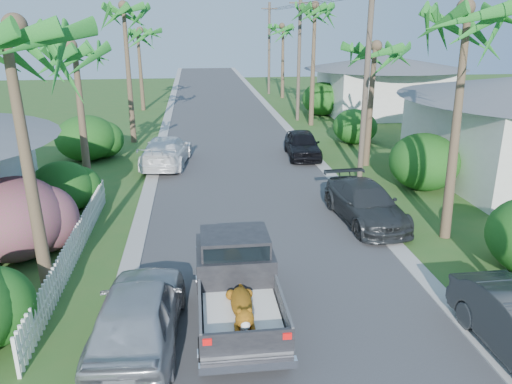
{
  "coord_description": "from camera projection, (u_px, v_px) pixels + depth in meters",
  "views": [
    {
      "loc": [
        -2.14,
        -9.16,
        7.05
      ],
      "look_at": [
        -0.12,
        7.35,
        1.4
      ],
      "focal_mm": 35.0,
      "sensor_mm": 36.0,
      "label": 1
    }
  ],
  "objects": [
    {
      "name": "shrub_r_b",
      "position": [
        424.0,
        162.0,
        21.96
      ],
      "size": [
        3.0,
        3.3,
        2.5
      ],
      "primitive_type": "ellipsoid",
      "color": "#184614",
      "rests_on": "ground"
    },
    {
      "name": "road",
      "position": [
        227.0,
        130.0,
        34.62
      ],
      "size": [
        8.0,
        100.0,
        0.02
      ],
      "primitive_type": "cube",
      "color": "#38383A",
      "rests_on": "ground"
    },
    {
      "name": "shrub_r_d",
      "position": [
        322.0,
        99.0,
        39.82
      ],
      "size": [
        3.2,
        3.52,
        2.6
      ],
      "primitive_type": "ellipsoid",
      "color": "#184614",
      "rests_on": "ground"
    },
    {
      "name": "palm_r_d",
      "position": [
        283.0,
        26.0,
        47.3
      ],
      "size": [
        4.4,
        4.4,
        8.0
      ],
      "color": "brown",
      "rests_on": "ground"
    },
    {
      "name": "palm_l_b",
      "position": [
        74.0,
        47.0,
        19.64
      ],
      "size": [
        4.4,
        4.4,
        7.4
      ],
      "color": "brown",
      "rests_on": "ground"
    },
    {
      "name": "shrub_l_b",
      "position": [
        16.0,
        219.0,
        15.45
      ],
      "size": [
        3.0,
        3.3,
        2.6
      ],
      "primitive_type": "ellipsoid",
      "color": "#B51972",
      "rests_on": "ground"
    },
    {
      "name": "ground",
      "position": [
        301.0,
        356.0,
        11.13
      ],
      "size": [
        120.0,
        120.0,
        0.0
      ],
      "primitive_type": "plane",
      "color": "#2F5B22",
      "rests_on": "ground"
    },
    {
      "name": "picket_fence",
      "position": [
        75.0,
        246.0,
        15.44
      ],
      "size": [
        0.1,
        11.0,
        1.0
      ],
      "primitive_type": "cube",
      "color": "white",
      "rests_on": "ground"
    },
    {
      "name": "parked_car_rf",
      "position": [
        302.0,
        144.0,
        27.37
      ],
      "size": [
        1.98,
        4.34,
        1.45
      ],
      "primitive_type": "imported",
      "rotation": [
        0.0,
        0.0,
        -0.06
      ],
      "color": "black",
      "rests_on": "ground"
    },
    {
      "name": "utility_pole_c",
      "position": [
        299.0,
        58.0,
        36.6
      ],
      "size": [
        1.6,
        0.26,
        9.0
      ],
      "color": "brown",
      "rests_on": "ground"
    },
    {
      "name": "shrub_l_c",
      "position": [
        62.0,
        187.0,
        19.35
      ],
      "size": [
        2.4,
        2.64,
        2.0
      ],
      "primitive_type": "ellipsoid",
      "color": "#184614",
      "rests_on": "ground"
    },
    {
      "name": "curb_left",
      "position": [
        164.0,
        131.0,
        34.11
      ],
      "size": [
        0.6,
        100.0,
        0.06
      ],
      "primitive_type": "cube",
      "color": "#A5A39E",
      "rests_on": "ground"
    },
    {
      "name": "palm_r_c",
      "position": [
        315.0,
        6.0,
        33.66
      ],
      "size": [
        4.4,
        4.4,
        9.4
      ],
      "color": "brown",
      "rests_on": "ground"
    },
    {
      "name": "parked_car_ln",
      "position": [
        138.0,
        314.0,
        11.29
      ],
      "size": [
        2.16,
        4.8,
        1.6
      ],
      "primitive_type": "imported",
      "rotation": [
        0.0,
        0.0,
        3.08
      ],
      "color": "#AFB1B6",
      "rests_on": "ground"
    },
    {
      "name": "curb_right",
      "position": [
        288.0,
        128.0,
        35.11
      ],
      "size": [
        0.6,
        100.0,
        0.06
      ],
      "primitive_type": "cube",
      "color": "#A5A39E",
      "rests_on": "ground"
    },
    {
      "name": "shrub_r_c",
      "position": [
        354.0,
        126.0,
        30.45
      ],
      "size": [
        2.6,
        2.86,
        2.1
      ],
      "primitive_type": "ellipsoid",
      "color": "#184614",
      "rests_on": "ground"
    },
    {
      "name": "palm_l_c",
      "position": [
        123.0,
        7.0,
        28.56
      ],
      "size": [
        4.4,
        4.4,
        9.2
      ],
      "color": "brown",
      "rests_on": "ground"
    },
    {
      "name": "palm_l_d",
      "position": [
        138.0,
        31.0,
        40.26
      ],
      "size": [
        4.4,
        4.4,
        7.7
      ],
      "color": "brown",
      "rests_on": "ground"
    },
    {
      "name": "pickup_truck",
      "position": [
        236.0,
        276.0,
        12.54
      ],
      "size": [
        1.98,
        5.12,
        2.06
      ],
      "color": "black",
      "rests_on": "ground"
    },
    {
      "name": "palm_r_a",
      "position": [
        471.0,
        10.0,
        15.1
      ],
      "size": [
        4.4,
        4.4,
        8.7
      ],
      "color": "brown",
      "rests_on": "ground"
    },
    {
      "name": "utility_pole_b",
      "position": [
        366.0,
        80.0,
        22.51
      ],
      "size": [
        1.6,
        0.26,
        9.0
      ],
      "color": "brown",
      "rests_on": "ground"
    },
    {
      "name": "shrub_l_d",
      "position": [
        86.0,
        138.0,
        26.73
      ],
      "size": [
        3.2,
        3.52,
        2.4
      ],
      "primitive_type": "ellipsoid",
      "color": "#184614",
      "rests_on": "ground"
    },
    {
      "name": "palm_r_b",
      "position": [
        375.0,
        47.0,
        24.07
      ],
      "size": [
        4.4,
        4.4,
        7.2
      ],
      "color": "brown",
      "rests_on": "ground"
    },
    {
      "name": "utility_pole_d",
      "position": [
        269.0,
        48.0,
        50.7
      ],
      "size": [
        1.6,
        0.26,
        9.0
      ],
      "color": "brown",
      "rests_on": "ground"
    },
    {
      "name": "palm_l_a",
      "position": [
        7.0,
        29.0,
        11.0
      ],
      "size": [
        4.4,
        4.4,
        8.2
      ],
      "color": "brown",
      "rests_on": "ground"
    },
    {
      "name": "parked_car_rm",
      "position": [
        365.0,
        204.0,
        18.46
      ],
      "size": [
        2.35,
        4.98,
        1.41
      ],
      "primitive_type": "imported",
      "rotation": [
        0.0,
        0.0,
        0.08
      ],
      "color": "#2A2D2F",
      "rests_on": "ground"
    },
    {
      "name": "house_right_far",
      "position": [
        383.0,
        87.0,
        40.13
      ],
      "size": [
        9.0,
        8.0,
        4.6
      ],
      "color": "silver",
      "rests_on": "ground"
    },
    {
      "name": "parked_car_lf",
      "position": [
        166.0,
        151.0,
        25.73
      ],
      "size": [
        2.78,
        5.49,
        1.53
      ],
      "primitive_type": "imported",
      "rotation": [
        0.0,
        0.0,
        3.02
      ],
      "color": "white",
      "rests_on": "ground"
    }
  ]
}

